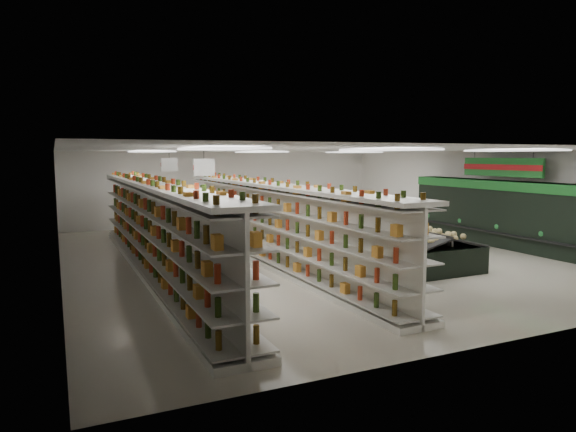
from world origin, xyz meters
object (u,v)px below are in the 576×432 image
gondola_center (271,226)px  produce_island (372,239)px  shopper_main (346,251)px  shopper_background (180,213)px  soda_endcap (260,211)px  gondola_left (156,232)px

gondola_center → produce_island: gondola_center is taller
shopper_main → produce_island: bearing=-165.9°
gondola_center → shopper_background: gondola_center is taller
produce_island → soda_endcap: 6.06m
gondola_center → soda_endcap: (1.87, 5.69, -0.19)m
shopper_background → gondola_left: bearing=170.0°
gondola_center → produce_island: 3.34m
gondola_left → produce_island: bearing=-1.7°
gondola_left → shopper_background: gondola_left is taller
gondola_left → gondola_center: (3.22, 0.04, -0.04)m
gondola_center → produce_island: bearing=-4.4°
produce_island → shopper_background: size_ratio=3.81×
gondola_center → shopper_main: bearing=-77.9°
shopper_background → shopper_main: bearing=-158.1°
soda_endcap → gondola_center: bearing=-108.2°
soda_endcap → shopper_main: 8.72m
gondola_left → shopper_background: bearing=71.2°
gondola_center → gondola_left: bearing=179.7°
shopper_background → soda_endcap: bearing=-79.7°
gondola_center → shopper_background: bearing=102.4°
gondola_left → produce_island: (6.51, -0.15, -0.60)m
shopper_main → shopper_background: 8.78m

